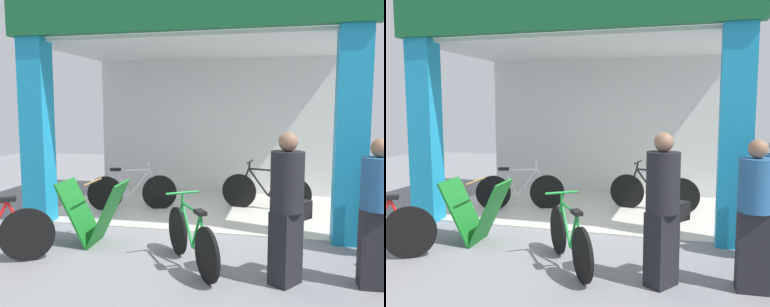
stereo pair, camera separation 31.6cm
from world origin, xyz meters
The scene contains 8 objects.
ground_plane centered at (0.00, 0.00, 0.00)m, with size 18.74×18.74×0.00m, color gray.
shop_facade centered at (0.00, 1.61, 1.99)m, with size 5.57×3.39×3.69m.
bicycle_inside_0 centered at (-1.23, 1.10, 0.37)m, with size 1.60×0.61×0.92m.
bicycle_inside_1 centered at (1.23, 1.65, 0.37)m, with size 1.68×0.46×0.93m.
bicycle_parked_1 centered at (0.48, -1.36, 0.35)m, with size 0.94×1.35×0.88m.
sandwich_board_sign centered at (-1.07, -0.83, 0.46)m, with size 0.93×0.63×0.92m.
pedestrian_1 centered at (2.55, -1.48, 0.84)m, with size 0.38×0.38×1.63m.
pedestrian_3 centered at (1.61, -1.59, 0.87)m, with size 0.54×0.63×1.69m.
Camera 2 is at (1.89, -6.04, 1.96)m, focal length 38.70 mm.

